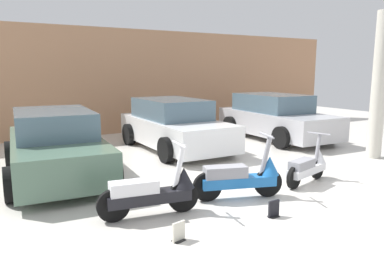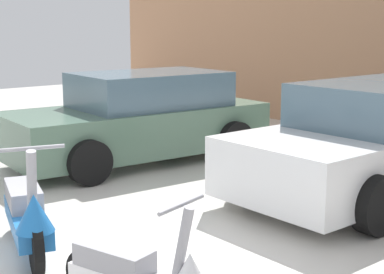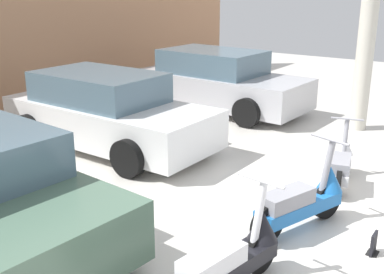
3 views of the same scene
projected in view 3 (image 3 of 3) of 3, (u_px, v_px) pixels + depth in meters
The scene contains 8 objects.
ground_plane at pixel (334, 221), 6.24m from camera, with size 28.00×28.00×0.00m, color silver.
scooter_front_left at pixel (232, 258), 4.70m from camera, with size 1.56×0.60×1.09m.
scooter_front_right at pixel (303, 200), 5.95m from camera, with size 1.54×0.77×1.11m.
scooter_front_center at pixel (342, 163), 7.32m from camera, with size 1.34×0.61×0.95m.
car_rear_center at pixel (107, 112), 8.91m from camera, with size 2.03×4.12×1.39m.
car_rear_right at pixel (219, 82), 11.59m from camera, with size 2.18×4.26×1.42m.
placard_near_right_scooter at pixel (373, 245), 5.46m from camera, with size 0.20×0.12×0.26m.
support_column_side at pixel (366, 43), 9.66m from camera, with size 0.35×0.35×3.59m, color beige.
Camera 3 is at (-5.65, -1.71, 2.95)m, focal length 45.00 mm.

